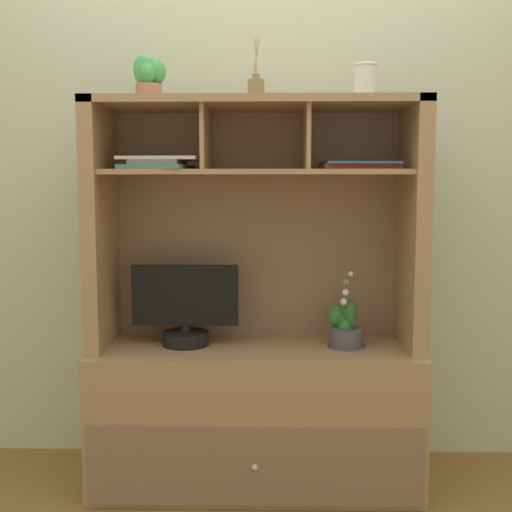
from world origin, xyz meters
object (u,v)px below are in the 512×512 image
magazine_stack_left (158,163)px  magazine_stack_centre (359,166)px  tv_monitor (185,311)px  potted_succulent (149,79)px  potted_fern (344,324)px  ceramic_vase (365,81)px  potted_orchid (346,336)px  media_console (256,371)px  diffuser_bottle (256,89)px

magazine_stack_left → magazine_stack_centre: bearing=1.7°
tv_monitor → potted_succulent: size_ratio=2.46×
potted_fern → ceramic_vase: size_ratio=1.37×
potted_orchid → ceramic_vase: ceramic_vase is taller
media_console → potted_orchid: bearing=-3.7°
potted_orchid → ceramic_vase: bearing=12.3°
ceramic_vase → diffuser_bottle: bearing=177.3°
potted_fern → tv_monitor: bearing=-178.8°
tv_monitor → diffuser_bottle: (0.29, 0.01, 0.88)m
potted_fern → potted_succulent: size_ratio=1.08×
potted_orchid → magazine_stack_centre: 0.68m
potted_succulent → magazine_stack_left: bearing=-57.6°
media_console → diffuser_bottle: size_ratio=6.59×
potted_orchid → potted_fern: potted_orchid is taller
magazine_stack_left → potted_succulent: size_ratio=1.81×
potted_orchid → magazine_stack_left: magazine_stack_left is taller
tv_monitor → potted_fern: (0.65, 0.01, -0.06)m
tv_monitor → potted_orchid: 0.66m
media_console → magazine_stack_centre: (0.40, -0.02, 0.84)m
potted_fern → potted_succulent: 1.25m
magazine_stack_centre → diffuser_bottle: size_ratio=1.30×
magazine_stack_left → potted_succulent: potted_succulent is taller
potted_fern → ceramic_vase: (0.07, -0.02, 0.97)m
tv_monitor → magazine_stack_centre: size_ratio=1.41×
potted_orchid → potted_succulent: potted_succulent is taller
potted_orchid → diffuser_bottle: 1.05m
media_console → potted_orchid: (0.37, -0.02, 0.16)m
potted_orchid → ceramic_vase: (0.06, 0.01, 1.01)m
potted_orchid → potted_succulent: bearing=177.3°
media_console → ceramic_vase: bearing=-1.5°
potted_orchid → potted_succulent: (-0.79, 0.04, 1.02)m
potted_fern → magazine_stack_left: size_ratio=0.60×
tv_monitor → potted_orchid: size_ratio=1.39×
tv_monitor → magazine_stack_left: size_ratio=1.36×
media_console → magazine_stack_centre: size_ratio=5.06×
magazine_stack_centre → ceramic_vase: size_ratio=2.22×
potted_fern → potted_succulent: potted_succulent is taller
media_console → tv_monitor: bearing=-179.2°
magazine_stack_left → potted_succulent: (-0.04, 0.06, 0.33)m
diffuser_bottle → ceramic_vase: 0.42m
potted_orchid → diffuser_bottle: bearing=174.9°
potted_orchid → magazine_stack_left: bearing=-178.1°
potted_succulent → diffuser_bottle: bearing=-0.7°
diffuser_bottle → tv_monitor: bearing=-177.5°
potted_fern → magazine_stack_centre: bearing=-37.2°
magazine_stack_left → magazine_stack_centre: magazine_stack_left is taller
potted_fern → potted_orchid: bearing=-78.1°
potted_fern → magazine_stack_centre: size_ratio=0.62×
magazine_stack_centre → potted_succulent: bearing=177.3°
diffuser_bottle → magazine_stack_centre: bearing=-4.7°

